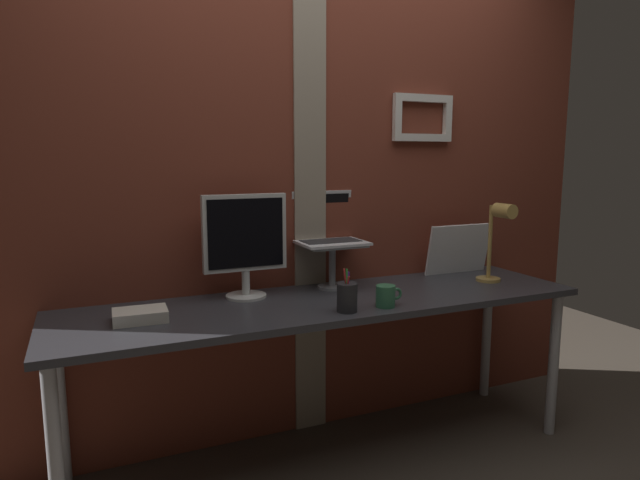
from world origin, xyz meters
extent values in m
plane|color=#4C4238|center=(0.00, 0.00, 0.00)|extent=(6.00, 6.00, 0.00)
cube|color=brown|center=(0.00, 0.35, 1.16)|extent=(3.28, 0.12, 2.33)
cube|color=gray|center=(-0.01, 0.29, 1.16)|extent=(0.16, 0.01, 2.33)
cube|color=white|center=(0.61, 0.27, 1.66)|extent=(0.34, 0.03, 0.04)
cube|color=white|center=(0.61, 0.27, 1.46)|extent=(0.34, 0.03, 0.04)
cube|color=white|center=(0.46, 0.27, 1.56)|extent=(0.04, 0.03, 0.16)
cube|color=white|center=(0.77, 0.27, 1.56)|extent=(0.04, 0.03, 0.16)
cube|color=#333338|center=(-0.04, -0.01, 0.73)|extent=(2.33, 0.60, 0.03)
cylinder|color=#B2B2B7|center=(-1.15, -0.25, 0.36)|extent=(0.05, 0.05, 0.72)
cylinder|color=#B2B2B7|center=(1.06, -0.25, 0.36)|extent=(0.05, 0.05, 0.72)
cylinder|color=#B2B2B7|center=(-1.15, 0.23, 0.36)|extent=(0.05, 0.05, 0.72)
cylinder|color=#B2B2B7|center=(1.06, 0.23, 0.36)|extent=(0.05, 0.05, 0.72)
cylinder|color=silver|center=(-0.37, 0.17, 0.75)|extent=(0.18, 0.18, 0.01)
cylinder|color=silver|center=(-0.37, 0.17, 0.81)|extent=(0.04, 0.04, 0.11)
cube|color=silver|center=(-0.37, 0.17, 1.04)|extent=(0.37, 0.04, 0.34)
cube|color=black|center=(-0.37, 0.15, 1.04)|extent=(0.34, 0.00, 0.30)
cylinder|color=gray|center=(0.06, 0.17, 0.75)|extent=(0.14, 0.14, 0.01)
cylinder|color=gray|center=(0.06, 0.17, 0.86)|extent=(0.03, 0.03, 0.19)
cube|color=gray|center=(0.06, 0.17, 0.96)|extent=(0.28, 0.22, 0.01)
cube|color=white|center=(0.06, 0.17, 0.97)|extent=(0.31, 0.23, 0.01)
cube|color=#2D2D30|center=(0.06, 0.19, 0.97)|extent=(0.27, 0.14, 0.00)
cube|color=white|center=(0.06, 0.31, 1.09)|extent=(0.31, 0.05, 0.23)
cube|color=black|center=(0.06, 0.31, 1.09)|extent=(0.28, 0.04, 0.20)
cube|color=white|center=(0.81, 0.20, 0.88)|extent=(0.38, 0.07, 0.27)
cylinder|color=tan|center=(0.84, -0.01, 0.76)|extent=(0.12, 0.12, 0.02)
cylinder|color=tan|center=(0.84, -0.01, 0.95)|extent=(0.02, 0.02, 0.37)
cylinder|color=tan|center=(0.84, -0.10, 1.11)|extent=(0.07, 0.11, 0.07)
cylinder|color=#262628|center=(-0.05, -0.21, 0.81)|extent=(0.08, 0.08, 0.12)
cylinder|color=green|center=(-0.06, -0.21, 0.84)|extent=(0.01, 0.01, 0.17)
cylinder|color=red|center=(-0.06, -0.21, 0.84)|extent=(0.04, 0.01, 0.17)
cylinder|color=red|center=(-0.06, -0.21, 0.83)|extent=(0.02, 0.03, 0.14)
cylinder|color=purple|center=(-0.05, -0.21, 0.83)|extent=(0.01, 0.02, 0.15)
cylinder|color=#33724C|center=(0.12, -0.21, 0.79)|extent=(0.08, 0.08, 0.09)
torus|color=#33724C|center=(0.18, -0.21, 0.80)|extent=(0.05, 0.01, 0.05)
cube|color=silver|center=(-0.84, -0.01, 0.77)|extent=(0.21, 0.15, 0.05)
camera|label=1|loc=(-1.01, -2.12, 1.37)|focal=30.51mm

